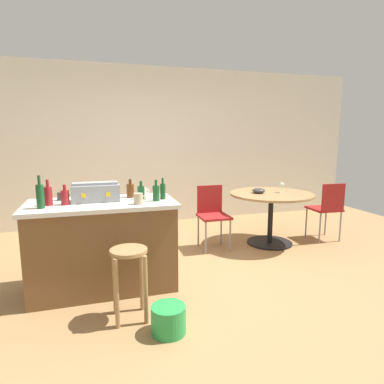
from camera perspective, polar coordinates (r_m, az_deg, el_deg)
The scene contains 21 objects.
ground_plane at distance 3.72m, azimuth -1.00°, elevation -14.60°, with size 8.80×8.80×0.00m, color #A37A4C.
back_wall at distance 5.88m, azimuth -7.88°, elevation 7.83°, with size 8.00×0.10×2.70m, color silver.
kitchen_island at distance 3.47m, azimuth -15.03°, elevation -8.80°, with size 1.44×0.74×0.89m.
wooden_stool at distance 2.85m, azimuth -10.78°, elevation -12.92°, with size 0.31×0.31×0.61m.
dining_table at distance 4.80m, azimuth 13.46°, elevation -2.16°, with size 1.16×1.16×0.73m.
folding_chair_near at distance 5.21m, azimuth 22.29°, elevation -2.33°, with size 0.42×0.42×0.86m.
folding_chair_far at distance 4.53m, azimuth 3.53°, elevation -3.44°, with size 0.41×0.41×0.85m.
toolbox at distance 3.40m, azimuth -16.29°, elevation -0.04°, with size 0.45×0.24×0.19m.
bottle_0 at distance 3.53m, azimuth -10.59°, elevation 0.29°, with size 0.08×0.08×0.20m.
bottle_1 at distance 3.39m, azimuth -5.06°, elevation 0.19°, with size 0.06×0.06×0.22m.
bottle_2 at distance 3.34m, azimuth -23.56°, elevation -0.55°, with size 0.07×0.07×0.24m.
bottle_3 at distance 3.32m, azimuth -21.06°, elevation -0.80°, with size 0.07×0.07×0.19m.
bottle_4 at distance 3.30m, azimuth -6.21°, elevation -0.13°, with size 0.07×0.07×0.21m.
bottle_5 at distance 3.23m, azimuth -24.73°, elevation -0.57°, with size 0.07×0.07×0.30m.
bottle_6 at distance 3.40m, azimuth -8.78°, elevation -0.05°, with size 0.07×0.07×0.19m.
cup_0 at distance 3.58m, azimuth -21.54°, elevation -0.64°, with size 0.12×0.08×0.08m.
cup_1 at distance 3.17m, azimuth -9.21°, elevation -1.14°, with size 0.12×0.09×0.10m.
cup_2 at distance 3.60m, azimuth -8.42°, elevation 0.06°, with size 0.11×0.07×0.09m.
wine_glass at distance 4.84m, azimuth 15.23°, elevation 1.17°, with size 0.07×0.07×0.14m.
serving_bowl at distance 4.73m, azimuth 11.42°, elevation 0.24°, with size 0.18×0.18×0.07m, color #383838.
plastic_bucket at distance 2.77m, azimuth -4.06°, elevation -21.08°, with size 0.27×0.27×0.22m, color green.
Camera 1 is at (-0.92, -3.26, 1.52)m, focal length 30.91 mm.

